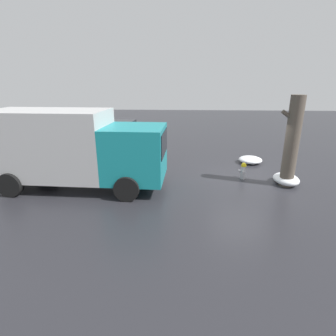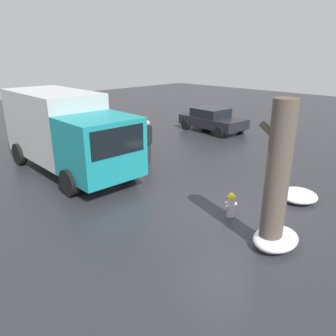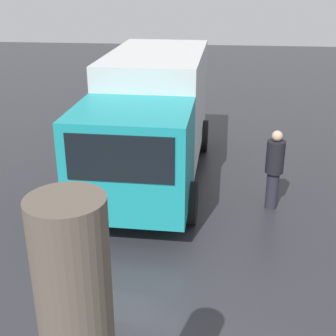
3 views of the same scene
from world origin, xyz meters
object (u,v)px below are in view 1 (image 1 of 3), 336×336
pedestrian (128,147)px  parked_car (124,129)px  tree_trunk (292,142)px  fire_hydrant (243,170)px  delivery_truck (74,147)px

pedestrian → parked_car: size_ratio=0.45×
tree_trunk → pedestrian: 7.33m
fire_hydrant → delivery_truck: 7.03m
tree_trunk → parked_car: size_ratio=0.89×
fire_hydrant → pedestrian: size_ratio=0.41×
fire_hydrant → pedestrian: (5.33, -1.60, 0.61)m
fire_hydrant → parked_car: bearing=-36.4°
parked_car → fire_hydrant: bearing=44.3°
parked_car → pedestrian: bearing=18.1°
pedestrian → parked_car: (1.68, -6.58, -0.29)m
pedestrian → parked_car: pedestrian is taller
delivery_truck → parked_car: 9.50m
pedestrian → fire_hydrant: bearing=-177.7°
tree_trunk → parked_car: bearing=-45.8°
delivery_truck → tree_trunk: bearing=95.7°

